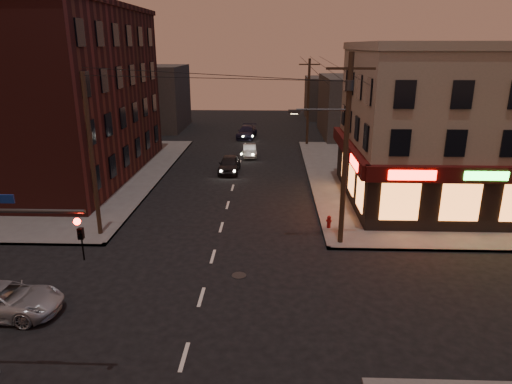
{
  "coord_description": "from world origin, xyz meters",
  "views": [
    {
      "loc": [
        3.01,
        -17.35,
        10.42
      ],
      "look_at": [
        2.2,
        5.06,
        3.2
      ],
      "focal_mm": 32.0,
      "sensor_mm": 36.0,
      "label": 1
    }
  ],
  "objects_px": {
    "fire_hydrant": "(329,221)",
    "sedan_near": "(229,164)",
    "sedan_mid": "(250,151)",
    "suv_cross": "(3,300)",
    "sedan_far": "(247,132)"
  },
  "relations": [
    {
      "from": "fire_hydrant",
      "to": "sedan_near",
      "type": "bearing_deg",
      "value": 118.99
    },
    {
      "from": "sedan_near",
      "to": "sedan_mid",
      "type": "distance_m",
      "value": 6.0
    },
    {
      "from": "suv_cross",
      "to": "fire_hydrant",
      "type": "bearing_deg",
      "value": -54.76
    },
    {
      "from": "suv_cross",
      "to": "sedan_near",
      "type": "height_order",
      "value": "sedan_near"
    },
    {
      "from": "sedan_near",
      "to": "sedan_far",
      "type": "distance_m",
      "value": 15.36
    },
    {
      "from": "sedan_mid",
      "to": "fire_hydrant",
      "type": "relative_size",
      "value": 4.75
    },
    {
      "from": "sedan_near",
      "to": "sedan_far",
      "type": "xyz_separation_m",
      "value": [
        0.65,
        15.34,
        -0.02
      ]
    },
    {
      "from": "suv_cross",
      "to": "sedan_mid",
      "type": "bearing_deg",
      "value": -15.37
    },
    {
      "from": "sedan_near",
      "to": "fire_hydrant",
      "type": "height_order",
      "value": "sedan_near"
    },
    {
      "from": "sedan_far",
      "to": "sedan_near",
      "type": "bearing_deg",
      "value": -86.29
    },
    {
      "from": "sedan_near",
      "to": "sedan_mid",
      "type": "relative_size",
      "value": 1.17
    },
    {
      "from": "suv_cross",
      "to": "fire_hydrant",
      "type": "xyz_separation_m",
      "value": [
        14.16,
        9.41,
        -0.08
      ]
    },
    {
      "from": "sedan_near",
      "to": "fire_hydrant",
      "type": "xyz_separation_m",
      "value": [
        7.05,
        -12.73,
        -0.16
      ]
    },
    {
      "from": "suv_cross",
      "to": "sedan_mid",
      "type": "xyz_separation_m",
      "value": [
        8.55,
        27.96,
        -0.05
      ]
    },
    {
      "from": "sedan_near",
      "to": "sedan_mid",
      "type": "xyz_separation_m",
      "value": [
        1.45,
        5.82,
        -0.13
      ]
    }
  ]
}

